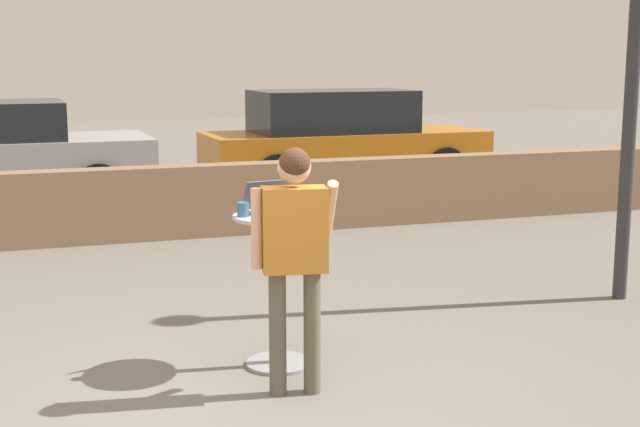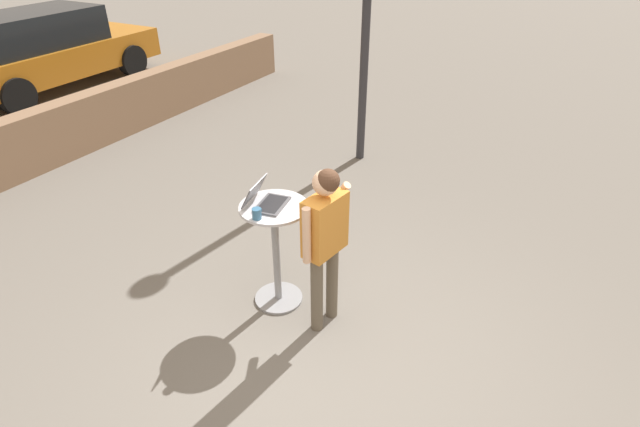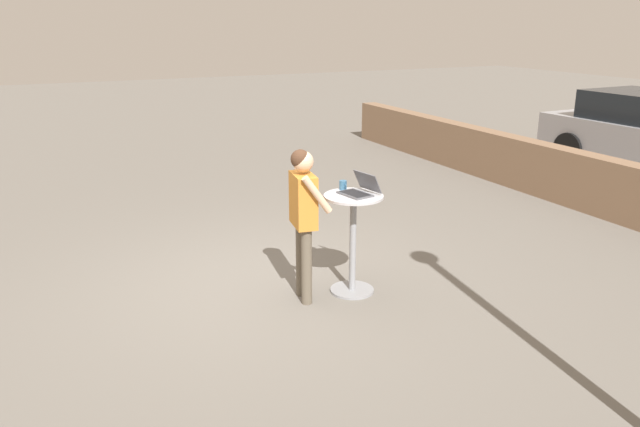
{
  "view_description": "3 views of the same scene",
  "coord_description": "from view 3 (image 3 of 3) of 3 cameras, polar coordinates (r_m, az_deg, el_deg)",
  "views": [
    {
      "loc": [
        -1.05,
        -4.91,
        2.15
      ],
      "look_at": [
        0.73,
        0.39,
        1.15
      ],
      "focal_mm": 50.0,
      "sensor_mm": 36.0,
      "label": 1
    },
    {
      "loc": [
        -2.51,
        -1.37,
        3.31
      ],
      "look_at": [
        0.7,
        0.43,
        1.05
      ],
      "focal_mm": 28.0,
      "sensor_mm": 36.0,
      "label": 2
    },
    {
      "loc": [
        5.98,
        -2.14,
        2.81
      ],
      "look_at": [
        0.58,
        0.44,
        0.93
      ],
      "focal_mm": 35.0,
      "sensor_mm": 36.0,
      "label": 3
    }
  ],
  "objects": [
    {
      "name": "standing_person",
      "position": [
        6.23,
        -1.54,
        0.58
      ],
      "size": [
        0.57,
        0.32,
        1.59
      ],
      "color": "brown",
      "rests_on": "ground_plane"
    },
    {
      "name": "coffee_mug",
      "position": [
        6.59,
        2.12,
        2.61
      ],
      "size": [
        0.12,
        0.08,
        0.1
      ],
      "color": "#336084",
      "rests_on": "cafe_table"
    },
    {
      "name": "pavement_kerb",
      "position": [
        9.98,
        25.53,
        1.9
      ],
      "size": [
        14.47,
        0.35,
        0.86
      ],
      "color": "#84664C",
      "rests_on": "ground_plane"
    },
    {
      "name": "ground_plane",
      "position": [
        6.94,
        -5.43,
        -6.5
      ],
      "size": [
        50.0,
        50.0,
        0.0
      ],
      "primitive_type": "plane",
      "color": "slate"
    },
    {
      "name": "cafe_table",
      "position": [
        6.53,
        3.03,
        -1.95
      ],
      "size": [
        0.62,
        0.62,
        1.07
      ],
      "color": "gray",
      "rests_on": "ground_plane"
    },
    {
      "name": "laptop",
      "position": [
        6.43,
        3.64,
        2.21
      ],
      "size": [
        0.4,
        0.39,
        0.22
      ],
      "color": "#515156",
      "rests_on": "cafe_table"
    }
  ]
}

